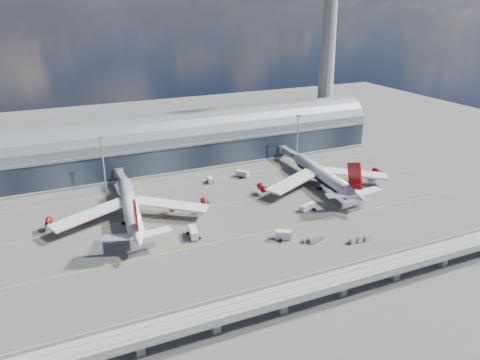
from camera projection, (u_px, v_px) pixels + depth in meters
name	position (u px, v px, depth m)	size (l,w,h in m)	color
ground	(259.00, 220.00, 184.96)	(500.00, 500.00, 0.00)	#474744
taxi_lines	(236.00, 200.00, 203.74)	(200.00, 80.12, 0.01)	gold
terminal	(193.00, 141.00, 247.11)	(200.00, 30.00, 28.00)	#1D2530
control_tower	(328.00, 55.00, 269.48)	(19.00, 19.00, 103.00)	gray
guideway	(343.00, 279.00, 136.33)	(220.00, 8.50, 7.20)	gray
floodlight_mast_left	(103.00, 163.00, 207.53)	(3.00, 0.70, 25.70)	gray
floodlight_mast_right	(297.00, 137.00, 245.98)	(3.00, 0.70, 25.70)	gray
airliner_left	(131.00, 208.00, 181.54)	(63.14, 66.40, 20.23)	white
airliner_right	(324.00, 176.00, 215.12)	(63.67, 66.57, 21.11)	white
jet_bridge_left	(123.00, 180.00, 211.93)	(4.40, 28.00, 7.25)	gray
jet_bridge_right	(295.00, 156.00, 244.40)	(4.40, 32.00, 7.25)	gray
service_truck_0	(193.00, 233.00, 171.22)	(3.96, 8.31, 3.30)	silver
service_truck_1	(283.00, 235.00, 169.58)	(6.26, 4.93, 3.30)	silver
service_truck_2	(308.00, 207.00, 193.05)	(7.76, 4.16, 2.70)	silver
service_truck_3	(379.00, 174.00, 229.56)	(3.52, 5.96, 2.71)	silver
service_truck_4	(210.00, 180.00, 222.15)	(2.79, 4.73, 2.59)	silver
service_truck_5	(242.00, 174.00, 229.25)	(5.91, 6.45, 3.07)	silver
cargo_train_0	(308.00, 240.00, 167.82)	(4.49, 2.06, 1.47)	gray
cargo_train_1	(317.00, 240.00, 168.11)	(6.87, 3.12, 1.51)	gray
cargo_train_2	(359.00, 239.00, 167.86)	(8.51, 2.68, 1.87)	gray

